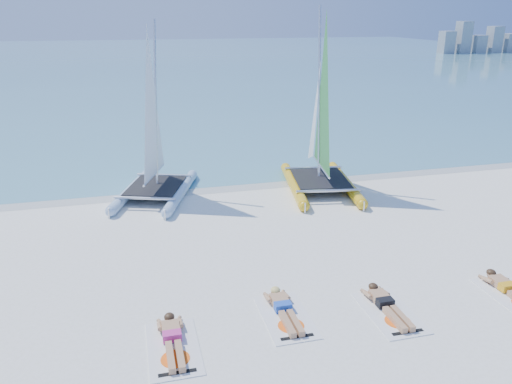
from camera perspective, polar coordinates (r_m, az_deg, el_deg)
ground at (r=13.94m, az=-0.54°, el=-6.63°), size 140.00×140.00×0.00m
sea at (r=75.44m, az=-12.45°, el=14.60°), size 140.00×115.00×0.01m
wet_sand_strip at (r=18.92m, az=-4.53°, el=0.59°), size 140.00×1.40×0.01m
distant_skyline at (r=93.41m, az=23.95°, el=15.53°), size 14.00×2.00×5.00m
catamaran_blue at (r=17.84m, az=-11.66°, el=5.29°), size 3.56×5.03×6.23m
catamaran_yellow at (r=18.69m, az=7.25°, el=6.99°), size 3.13×5.40×6.70m
towel_a at (r=10.36m, az=-9.41°, el=-17.19°), size 1.00×1.85×0.02m
sunbather_a at (r=10.45m, az=-9.55°, el=-16.09°), size 0.37×1.73×0.26m
towel_b at (r=11.12m, az=3.44°, el=-14.06°), size 1.00×1.85×0.02m
sunbather_b at (r=11.21m, az=3.15°, el=-13.07°), size 0.37×1.73×0.26m
towel_c at (r=11.61m, az=15.03°, el=-13.17°), size 1.00×1.85×0.02m
sunbather_c at (r=11.70m, az=14.62°, el=-12.25°), size 0.37×1.73×0.26m
sunbather_d at (r=13.30m, az=26.90°, el=-9.76°), size 0.37×1.73×0.26m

